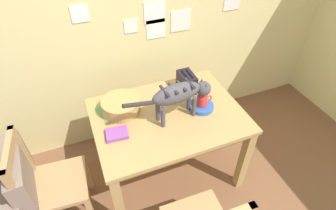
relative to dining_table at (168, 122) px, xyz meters
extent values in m
cube|color=#DDCF88|center=(-0.08, 0.74, 0.59)|extent=(4.99, 0.10, 2.50)
cube|color=white|center=(0.93, 0.69, 0.65)|extent=(0.17, 0.01, 0.17)
cube|color=white|center=(-0.47, 0.69, 0.74)|extent=(0.14, 0.01, 0.14)
cube|color=white|center=(-0.08, 0.69, 0.56)|extent=(0.12, 0.01, 0.12)
cube|color=white|center=(0.40, 0.69, 0.54)|extent=(0.20, 0.01, 0.20)
cube|color=white|center=(0.15, 0.69, 0.66)|extent=(0.20, 0.01, 0.20)
cube|color=white|center=(0.15, 0.69, 0.50)|extent=(0.18, 0.01, 0.18)
cube|color=tan|center=(0.00, 0.00, 0.08)|extent=(1.21, 0.88, 0.03)
cube|color=#9F7F4A|center=(0.00, 0.00, 0.02)|extent=(1.13, 0.80, 0.07)
cube|color=tan|center=(-0.55, -0.39, -0.30)|extent=(0.07, 0.07, 0.72)
cube|color=tan|center=(0.55, -0.39, -0.30)|extent=(0.07, 0.07, 0.72)
cube|color=tan|center=(-0.55, 0.39, -0.30)|extent=(0.07, 0.07, 0.72)
cube|color=tan|center=(0.55, 0.39, -0.30)|extent=(0.07, 0.07, 0.72)
ellipsoid|color=#484449|center=(0.05, -0.05, 0.34)|extent=(0.41, 0.18, 0.15)
cube|color=#272528|center=(-0.05, -0.06, 0.40)|extent=(0.03, 0.14, 0.01)
cube|color=#272528|center=(0.02, -0.06, 0.40)|extent=(0.03, 0.14, 0.01)
cube|color=#272528|center=(0.09, -0.05, 0.40)|extent=(0.03, 0.14, 0.01)
cube|color=#272528|center=(0.16, -0.04, 0.40)|extent=(0.03, 0.14, 0.01)
cylinder|color=#484449|center=(0.18, 0.00, 0.18)|extent=(0.04, 0.04, 0.18)
cylinder|color=#484449|center=(0.19, -0.08, 0.18)|extent=(0.04, 0.04, 0.18)
cylinder|color=#484449|center=(-0.10, -0.03, 0.18)|extent=(0.04, 0.04, 0.18)
cylinder|color=#484449|center=(-0.09, -0.11, 0.18)|extent=(0.04, 0.04, 0.18)
sphere|color=#484449|center=(0.29, -0.03, 0.30)|extent=(0.12, 0.12, 0.12)
cone|color=#484449|center=(0.28, 0.00, 0.35)|extent=(0.04, 0.04, 0.05)
cone|color=#484449|center=(0.29, -0.06, 0.35)|extent=(0.04, 0.04, 0.05)
cylinder|color=#272528|center=(-0.26, -0.08, 0.35)|extent=(0.24, 0.05, 0.09)
cylinder|color=#2B5AAF|center=(0.29, -0.03, 0.11)|extent=(0.20, 0.20, 0.03)
cylinder|color=red|center=(0.29, -0.03, 0.17)|extent=(0.09, 0.09, 0.09)
torus|color=red|center=(0.34, -0.03, 0.18)|extent=(0.06, 0.01, 0.06)
cube|color=#4EA35E|center=(-0.38, 0.23, 0.10)|extent=(0.33, 0.28, 0.01)
cube|color=#93489B|center=(-0.45, -0.07, 0.10)|extent=(0.17, 0.13, 0.01)
cube|color=#8C469B|center=(-0.44, -0.07, 0.12)|extent=(0.17, 0.14, 0.02)
cylinder|color=tan|center=(-0.34, 0.18, 0.15)|extent=(0.31, 0.31, 0.11)
cylinder|color=brown|center=(-0.34, 0.18, 0.15)|extent=(0.25, 0.25, 0.10)
cube|color=black|center=(0.27, 0.24, 0.18)|extent=(0.12, 0.20, 0.17)
cube|color=black|center=(0.25, 0.24, 0.27)|extent=(0.02, 0.14, 0.01)
cube|color=black|center=(0.29, 0.24, 0.27)|extent=(0.02, 0.14, 0.01)
cube|color=tan|center=(-0.94, -0.09, -0.24)|extent=(0.45, 0.45, 0.04)
cube|color=tan|center=(-1.13, -0.08, 0.22)|extent=(0.07, 0.42, 0.08)
cube|color=tan|center=(-1.12, 0.11, 0.02)|extent=(0.04, 0.04, 0.48)
cube|color=tan|center=(-1.15, -0.27, 0.02)|extent=(0.04, 0.04, 0.48)
cube|color=tan|center=(-0.74, 0.08, -0.46)|extent=(0.04, 0.04, 0.41)
cube|color=tan|center=(-1.12, 0.11, -0.46)|extent=(0.04, 0.04, 0.41)
cube|color=tan|center=(0.10, -0.60, -0.46)|extent=(0.04, 0.04, 0.41)
cube|color=#7F6B5F|center=(-1.17, -0.02, -0.08)|extent=(0.17, 0.55, 0.40)
camera|label=1|loc=(-0.58, -1.46, 1.58)|focal=28.51mm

